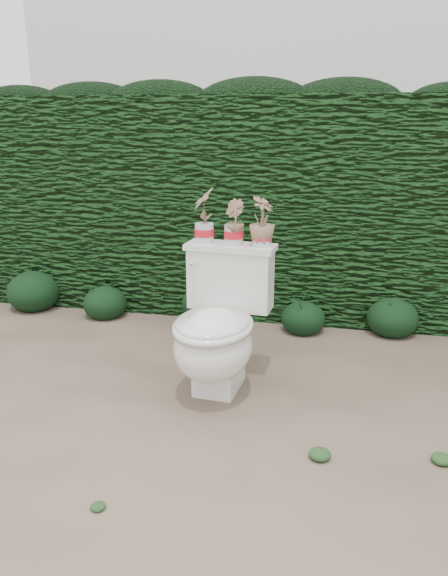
% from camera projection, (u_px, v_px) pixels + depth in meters
% --- Properties ---
extents(ground, '(60.00, 60.00, 0.00)m').
position_uv_depth(ground, '(209.00, 388.00, 3.14)').
color(ground, '#836F5A').
rests_on(ground, ground).
extents(hedge, '(8.00, 1.00, 1.60)m').
position_uv_depth(hedge, '(257.00, 204.00, 4.39)').
color(hedge, '#184015').
rests_on(hedge, ground).
extents(house_wall, '(8.00, 3.50, 4.00)m').
position_uv_depth(house_wall, '(348.00, 77.00, 8.03)').
color(house_wall, silver).
rests_on(house_wall, ground).
extents(toilet, '(0.51, 0.71, 0.78)m').
position_uv_depth(toilet, '(218.00, 330.00, 3.02)').
color(toilet, silver).
rests_on(toilet, ground).
extents(potted_plant_left, '(0.15, 0.18, 0.29)m').
position_uv_depth(potted_plant_left, '(204.00, 217.00, 3.12)').
color(potted_plant_left, '#2F7D27').
rests_on(potted_plant_left, toilet).
extents(potted_plant_center, '(0.16, 0.16, 0.23)m').
position_uv_depth(potted_plant_center, '(234.00, 224.00, 3.08)').
color(potted_plant_center, '#2F7D27').
rests_on(potted_plant_center, toilet).
extents(potted_plant_right, '(0.18, 0.18, 0.26)m').
position_uv_depth(potted_plant_right, '(262.00, 223.00, 3.03)').
color(potted_plant_right, '#2F7D27').
rests_on(potted_plant_right, toilet).
extents(liriope_clump_1, '(0.41, 0.41, 0.33)m').
position_uv_depth(liriope_clump_1, '(33.00, 288.00, 4.41)').
color(liriope_clump_1, black).
rests_on(liriope_clump_1, ground).
extents(liriope_clump_2, '(0.32, 0.32, 0.26)m').
position_uv_depth(liriope_clump_2, '(105.00, 300.00, 4.23)').
color(liriope_clump_2, black).
rests_on(liriope_clump_2, ground).
extents(liriope_clump_3, '(0.35, 0.35, 0.28)m').
position_uv_depth(liriope_clump_3, '(205.00, 300.00, 4.20)').
color(liriope_clump_3, black).
rests_on(liriope_clump_3, ground).
extents(liriope_clump_4, '(0.31, 0.31, 0.25)m').
position_uv_depth(liriope_clump_4, '(303.00, 315.00, 3.94)').
color(liriope_clump_4, black).
rests_on(liriope_clump_4, ground).
extents(liriope_clump_5, '(0.35, 0.35, 0.28)m').
position_uv_depth(liriope_clump_5, '(393.00, 314.00, 3.89)').
color(liriope_clump_5, black).
rests_on(liriope_clump_5, ground).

